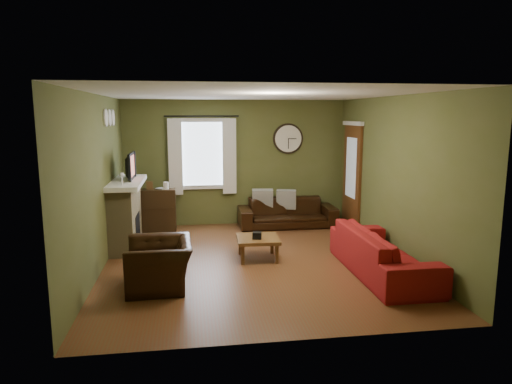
{
  "coord_description": "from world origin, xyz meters",
  "views": [
    {
      "loc": [
        -0.97,
        -6.88,
        2.31
      ],
      "look_at": [
        0.1,
        0.4,
        1.05
      ],
      "focal_mm": 32.0,
      "sensor_mm": 36.0,
      "label": 1
    }
  ],
  "objects": [
    {
      "name": "floor",
      "position": [
        0.0,
        0.0,
        0.0
      ],
      "size": [
        4.6,
        5.2,
        0.0
      ],
      "primitive_type": "cube",
      "color": "brown",
      "rests_on": "ground"
    },
    {
      "name": "pillow_left",
      "position": [
        0.53,
        2.37,
        0.55
      ],
      "size": [
        0.45,
        0.19,
        0.43
      ],
      "primitive_type": "cube",
      "rotation": [
        0.0,
        0.0,
        -0.14
      ],
      "color": "#9B9C97",
      "rests_on": "sofa_brown"
    },
    {
      "name": "armchair",
      "position": [
        -1.4,
        -0.87,
        0.32
      ],
      "size": [
        0.9,
        1.01,
        0.63
      ],
      "primitive_type": "imported",
      "rotation": [
        0.0,
        0.0,
        -1.53
      ],
      "color": "black",
      "rests_on": "floor"
    },
    {
      "name": "curtain_right",
      "position": [
        -0.15,
        2.48,
        1.45
      ],
      "size": [
        0.28,
        0.04,
        1.55
      ],
      "primitive_type": "cube",
      "color": "white",
      "rests_on": "wall_back"
    },
    {
      "name": "wall_left",
      "position": [
        -2.3,
        0.0,
        1.3
      ],
      "size": [
        0.0,
        5.2,
        2.6
      ],
      "primitive_type": "cube",
      "color": "#515829",
      "rests_on": "ground"
    },
    {
      "name": "wine_glass_a",
      "position": [
        -2.05,
        0.6,
        1.28
      ],
      "size": [
        0.07,
        0.07,
        0.2
      ],
      "primitive_type": null,
      "color": "white",
      "rests_on": "mantel"
    },
    {
      "name": "coffee_table",
      "position": [
        0.09,
        0.14,
        0.18
      ],
      "size": [
        0.69,
        0.69,
        0.36
      ],
      "primitive_type": null,
      "rotation": [
        0.0,
        0.0,
        -0.04
      ],
      "color": "brown",
      "rests_on": "floor"
    },
    {
      "name": "sofa_red",
      "position": [
        1.78,
        -0.82,
        0.33
      ],
      "size": [
        0.87,
        2.23,
        0.65
      ],
      "primitive_type": "imported",
      "rotation": [
        0.0,
        0.0,
        1.57
      ],
      "color": "maroon",
      "rests_on": "floor"
    },
    {
      "name": "bookshelf",
      "position": [
        -1.62,
        2.14,
        0.43
      ],
      "size": [
        0.72,
        0.3,
        0.85
      ],
      "primitive_type": null,
      "color": "black",
      "rests_on": "floor"
    },
    {
      "name": "medallion_right",
      "position": [
        -2.28,
        1.5,
        2.25
      ],
      "size": [
        0.28,
        0.28,
        0.03
      ],
      "primitive_type": "cylinder",
      "color": "white",
      "rests_on": "wall_left"
    },
    {
      "name": "curtain_left",
      "position": [
        -1.25,
        2.48,
        1.45
      ],
      "size": [
        0.28,
        0.04,
        1.55
      ],
      "primitive_type": "cube",
      "color": "white",
      "rests_on": "wall_back"
    },
    {
      "name": "tv",
      "position": [
        -2.05,
        1.3,
        1.35
      ],
      "size": [
        0.08,
        0.6,
        0.35
      ],
      "primitive_type": "imported",
      "rotation": [
        0.0,
        0.0,
        1.57
      ],
      "color": "black",
      "rests_on": "mantel"
    },
    {
      "name": "wine_glass_b",
      "position": [
        -2.05,
        0.67,
        1.27
      ],
      "size": [
        0.07,
        0.07,
        0.19
      ],
      "primitive_type": null,
      "color": "white",
      "rests_on": "mantel"
    },
    {
      "name": "wall_back",
      "position": [
        0.0,
        2.6,
        1.3
      ],
      "size": [
        4.6,
        0.0,
        2.6
      ],
      "primitive_type": "cube",
      "color": "#515829",
      "rests_on": "ground"
    },
    {
      "name": "book",
      "position": [
        -1.58,
        2.11,
        0.96
      ],
      "size": [
        0.26,
        0.26,
        0.02
      ],
      "primitive_type": "imported",
      "rotation": [
        0.0,
        0.0,
        0.74
      ],
      "color": "brown",
      "rests_on": "bookshelf"
    },
    {
      "name": "fireplace",
      "position": [
        -2.1,
        1.15,
        0.55
      ],
      "size": [
        0.4,
        1.4,
        1.1
      ],
      "primitive_type": "cube",
      "color": "#97885C",
      "rests_on": "floor"
    },
    {
      "name": "medallion_mid",
      "position": [
        -2.28,
        1.15,
        2.25
      ],
      "size": [
        0.28,
        0.28,
        0.03
      ],
      "primitive_type": "cylinder",
      "color": "white",
      "rests_on": "wall_left"
    },
    {
      "name": "wall_front",
      "position": [
        0.0,
        -2.6,
        1.3
      ],
      "size": [
        4.6,
        0.0,
        2.6
      ],
      "primitive_type": "cube",
      "color": "#515829",
      "rests_on": "ground"
    },
    {
      "name": "door",
      "position": [
        2.27,
        1.85,
        1.05
      ],
      "size": [
        0.05,
        0.9,
        2.1
      ],
      "primitive_type": "cube",
      "color": "#5B3215",
      "rests_on": "floor"
    },
    {
      "name": "pillow_right",
      "position": [
        1.02,
        2.3,
        0.55
      ],
      "size": [
        0.42,
        0.24,
        0.41
      ],
      "primitive_type": "cube",
      "rotation": [
        0.0,
        0.0,
        -0.3
      ],
      "color": "#9B9C97",
      "rests_on": "sofa_brown"
    },
    {
      "name": "ceiling",
      "position": [
        0.0,
        0.0,
        2.6
      ],
      "size": [
        4.6,
        5.2,
        0.0
      ],
      "primitive_type": "cube",
      "color": "white",
      "rests_on": "ground"
    },
    {
      "name": "firebox",
      "position": [
        -1.91,
        1.15,
        0.3
      ],
      "size": [
        0.04,
        0.6,
        0.55
      ],
      "primitive_type": "cube",
      "color": "black",
      "rests_on": "fireplace"
    },
    {
      "name": "tv_screen",
      "position": [
        -1.97,
        1.3,
        1.41
      ],
      "size": [
        0.02,
        0.62,
        0.36
      ],
      "primitive_type": "cube",
      "color": "#994C3F",
      "rests_on": "mantel"
    },
    {
      "name": "wall_right",
      "position": [
        2.3,
        0.0,
        1.3
      ],
      "size": [
        0.0,
        5.2,
        2.6
      ],
      "primitive_type": "cube",
      "color": "#515829",
      "rests_on": "ground"
    },
    {
      "name": "tissue_box",
      "position": [
        0.07,
        0.06,
        0.4
      ],
      "size": [
        0.16,
        0.16,
        0.11
      ],
      "primitive_type": "cube",
      "rotation": [
        0.0,
        0.0,
        -0.2
      ],
      "color": "black",
      "rests_on": "coffee_table"
    },
    {
      "name": "sofa_brown",
      "position": [
        1.02,
        2.19,
        0.29
      ],
      "size": [
        2.0,
        0.78,
        0.59
      ],
      "primitive_type": "imported",
      "color": "black",
      "rests_on": "floor"
    },
    {
      "name": "medallion_left",
      "position": [
        -2.28,
        0.8,
        2.25
      ],
      "size": [
        0.28,
        0.28,
        0.03
      ],
      "primitive_type": "cylinder",
      "color": "white",
      "rests_on": "wall_left"
    },
    {
      "name": "wall_clock",
      "position": [
        1.1,
        2.55,
        1.8
      ],
      "size": [
        0.64,
        0.06,
        0.64
      ],
      "primitive_type": null,
      "color": "white",
      "rests_on": "wall_back"
    },
    {
      "name": "window_pane",
      "position": [
        -0.7,
        2.58,
        1.5
      ],
      "size": [
        1.0,
        0.02,
        1.3
      ],
      "primitive_type": null,
      "color": "silver",
      "rests_on": "wall_back"
    },
    {
      "name": "mantel",
      "position": [
        -2.07,
        1.15,
        1.14
      ],
      "size": [
        0.58,
        1.6,
        0.08
      ],
      "primitive_type": "cube",
      "color": "white",
      "rests_on": "fireplace"
    },
    {
      "name": "curtain_rod",
      "position": [
        -0.7,
        2.48,
        2.27
      ],
      "size": [
        0.03,
        0.03,
        1.5
      ],
      "primitive_type": "cylinder",
      "color": "black",
      "rests_on": "wall_back"
    }
  ]
}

